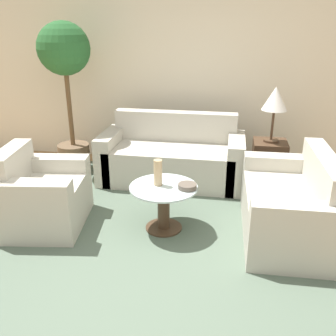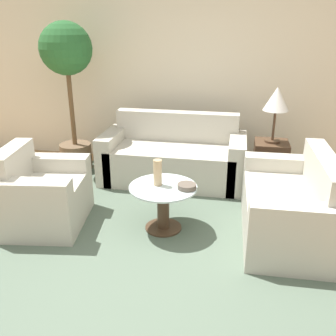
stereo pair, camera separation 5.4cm
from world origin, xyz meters
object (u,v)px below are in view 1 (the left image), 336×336
object	(u,v)px
coffee_table	(164,202)
sofa_main	(173,158)
bowl	(187,186)
potted_plant	(66,71)
armchair	(40,198)
table_lamp	(275,100)
vase	(158,173)
loveseat	(293,208)

from	to	relation	value
coffee_table	sofa_main	bearing A→B (deg)	95.21
bowl	potted_plant	bearing A→B (deg)	141.44
armchair	table_lamp	world-z (taller)	table_lamp
bowl	sofa_main	bearing A→B (deg)	105.12
armchair	bowl	distance (m)	1.47
coffee_table	potted_plant	world-z (taller)	potted_plant
table_lamp	armchair	bearing A→B (deg)	-150.14
potted_plant	coffee_table	bearing A→B (deg)	-42.33
armchair	bowl	world-z (taller)	armchair
sofa_main	potted_plant	distance (m)	1.75
sofa_main	vase	xyz separation A→B (m)	(0.06, -1.24, 0.30)
armchair	vase	size ratio (longest dim) A/B	3.75
potted_plant	loveseat	bearing A→B (deg)	-25.14
vase	table_lamp	bearing A→B (deg)	46.31
coffee_table	vase	bearing A→B (deg)	157.23
table_lamp	bowl	distance (m)	1.60
loveseat	potted_plant	bearing A→B (deg)	-116.51
sofa_main	coffee_table	bearing A→B (deg)	-84.79
armchair	table_lamp	xyz separation A→B (m)	(2.30, 1.32, 0.79)
coffee_table	potted_plant	bearing A→B (deg)	137.67
potted_plant	bowl	bearing A→B (deg)	-38.56
sofa_main	vase	bearing A→B (deg)	-87.33
table_lamp	loveseat	bearing A→B (deg)	-82.57
potted_plant	table_lamp	bearing A→B (deg)	-3.58
coffee_table	vase	xyz separation A→B (m)	(-0.06, 0.02, 0.29)
potted_plant	bowl	world-z (taller)	potted_plant
loveseat	coffee_table	distance (m)	1.22
vase	sofa_main	bearing A→B (deg)	92.67
table_lamp	potted_plant	xyz separation A→B (m)	(-2.58, 0.16, 0.26)
armchair	potted_plant	world-z (taller)	potted_plant
armchair	vase	world-z (taller)	armchair
potted_plant	bowl	distance (m)	2.38
potted_plant	bowl	xyz separation A→B (m)	(1.73, -1.38, -0.86)
loveseat	bowl	world-z (taller)	loveseat
loveseat	bowl	size ratio (longest dim) A/B	7.67
coffee_table	armchair	bearing A→B (deg)	-174.75
coffee_table	loveseat	bearing A→B (deg)	4.31
loveseat	table_lamp	world-z (taller)	table_lamp
table_lamp	potted_plant	distance (m)	2.60
table_lamp	potted_plant	size ratio (longest dim) A/B	0.33
armchair	coffee_table	bearing A→B (deg)	-92.70
armchair	loveseat	xyz separation A→B (m)	(2.45, 0.20, -0.00)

